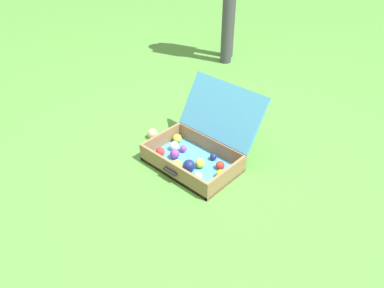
% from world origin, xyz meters
% --- Properties ---
extents(ground_plane, '(16.00, 16.00, 0.00)m').
position_xyz_m(ground_plane, '(0.00, 0.00, 0.00)').
color(ground_plane, '#4C8C38').
extents(open_suitcase, '(0.62, 0.64, 0.48)m').
position_xyz_m(open_suitcase, '(-0.07, 0.09, 0.11)').
color(open_suitcase, '#4799C6').
rests_on(open_suitcase, ground).
extents(stray_ball_on_grass, '(0.08, 0.08, 0.08)m').
position_xyz_m(stray_ball_on_grass, '(-0.52, 0.07, 0.04)').
color(stray_ball_on_grass, '#D1B784').
rests_on(stray_ball_on_grass, ground).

